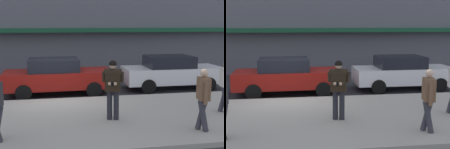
# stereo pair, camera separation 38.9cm
# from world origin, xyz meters

# --- Properties ---
(ground_plane) EXTENTS (80.00, 80.00, 0.00)m
(ground_plane) POSITION_xyz_m (0.00, 0.00, 0.00)
(ground_plane) COLOR #333338
(sidewalk) EXTENTS (32.00, 5.30, 0.14)m
(sidewalk) POSITION_xyz_m (1.00, -2.85, 0.07)
(sidewalk) COLOR #A8A399
(sidewalk) RESTS_ON ground
(curb_paint_line) EXTENTS (28.00, 0.12, 0.01)m
(curb_paint_line) POSITION_xyz_m (1.00, 0.05, 0.00)
(curb_paint_line) COLOR silver
(curb_paint_line) RESTS_ON ground
(parked_sedan_mid) EXTENTS (4.55, 2.03, 1.54)m
(parked_sedan_mid) POSITION_xyz_m (0.03, 1.09, 0.79)
(parked_sedan_mid) COLOR maroon
(parked_sedan_mid) RESTS_ON ground
(parked_sedan_far) EXTENTS (4.50, 1.93, 1.54)m
(parked_sedan_far) POSITION_xyz_m (5.24, 1.32, 0.79)
(parked_sedan_far) COLOR silver
(parked_sedan_far) RESTS_ON ground
(man_texting_on_phone) EXTENTS (0.64, 0.63, 1.81)m
(man_texting_on_phone) POSITION_xyz_m (1.62, -3.24, 1.25)
(man_texting_on_phone) COLOR #23232B
(man_texting_on_phone) RESTS_ON sidewalk
(pedestrian_dark_coat) EXTENTS (0.38, 0.59, 1.70)m
(pedestrian_dark_coat) POSITION_xyz_m (3.82, -4.62, 1.11)
(pedestrian_dark_coat) COLOR #33333D
(pedestrian_dark_coat) RESTS_ON sidewalk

